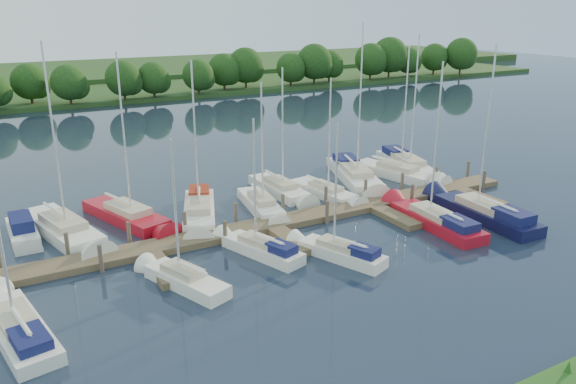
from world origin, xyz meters
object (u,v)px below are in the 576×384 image
dock (274,228)px  motorboat (23,232)px  sailboat_n_5 (262,207)px  sailboat_s_2 (260,249)px

dock → motorboat: size_ratio=7.39×
dock → sailboat_n_5: size_ratio=4.28×
sailboat_s_2 → sailboat_n_5: bearing=44.2°
dock → sailboat_s_2: size_ratio=4.84×
motorboat → sailboat_s_2: (11.72, -9.35, -0.03)m
sailboat_s_2 → motorboat: bearing=122.8°
sailboat_s_2 → dock: bearing=31.1°
dock → sailboat_s_2: 3.59m
sailboat_n_5 → sailboat_s_2: (-3.35, -6.52, 0.04)m
motorboat → sailboat_n_5: 15.33m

